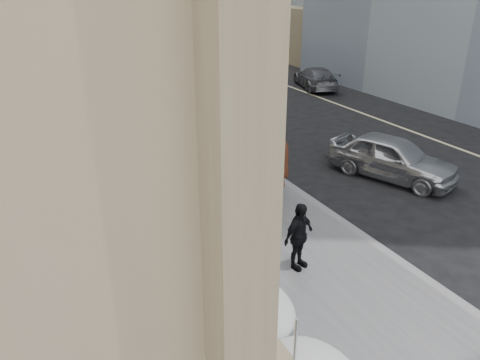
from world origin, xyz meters
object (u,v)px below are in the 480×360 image
object	(u,v)px
mounted_horse_left	(200,170)
car_silver	(392,157)
pedestrian	(299,236)
car_grey	(315,78)
mounted_horse_right	(247,147)

from	to	relation	value
mounted_horse_left	car_silver	size ratio (longest dim) A/B	0.61
pedestrian	car_grey	bearing A→B (deg)	34.46
mounted_horse_left	pedestrian	world-z (taller)	mounted_horse_left
car_grey	mounted_horse_right	bearing A→B (deg)	64.04
mounted_horse_left	pedestrian	xyz separation A→B (m)	(0.66, -4.14, -0.19)
car_silver	pedestrian	bearing A→B (deg)	-172.77
car_silver	mounted_horse_right	bearing A→B (deg)	140.61
mounted_horse_right	pedestrian	bearing A→B (deg)	76.97
pedestrian	car_grey	xyz separation A→B (m)	(11.31, 15.45, -0.30)
mounted_horse_left	car_grey	bearing A→B (deg)	-130.78
car_silver	mounted_horse_left	bearing A→B (deg)	149.77
mounted_horse_right	pedestrian	xyz separation A→B (m)	(-1.12, -4.66, -0.43)
pedestrian	mounted_horse_left	bearing A→B (deg)	79.74
pedestrian	car_silver	world-z (taller)	pedestrian
mounted_horse_left	pedestrian	size ratio (longest dim) A/B	1.61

